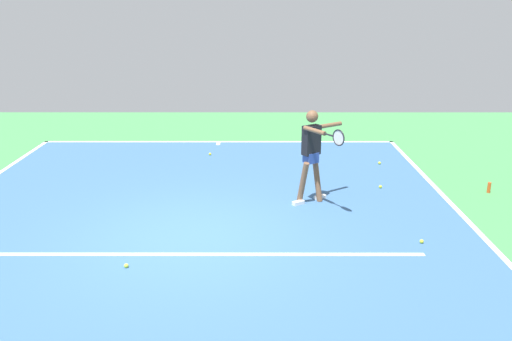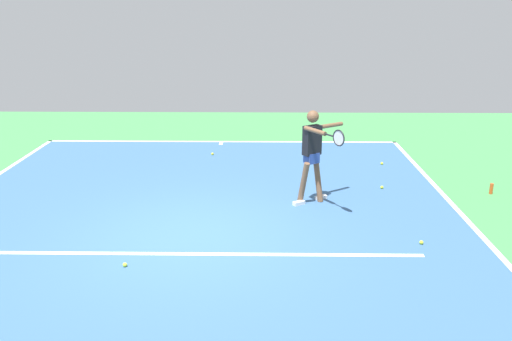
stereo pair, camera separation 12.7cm
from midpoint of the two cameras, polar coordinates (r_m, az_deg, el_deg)
name	(u,v)px [view 2 (the right image)]	position (r m, az deg, el deg)	size (l,w,h in m)	color
ground_plane	(193,236)	(8.97, -6.42, -7.05)	(20.90, 20.90, 0.00)	#428E4C
court_surface	(193,236)	(8.97, -6.42, -7.04)	(9.78, 12.71, 0.00)	#38608E
court_line_baseline_near	(222,142)	(14.90, -3.47, 3.13)	(9.78, 0.10, 0.01)	white
court_line_sideline_left	(484,238)	(9.65, 23.63, -6.67)	(0.10, 12.71, 0.01)	white
court_line_service	(187,254)	(8.39, -6.97, -8.88)	(7.33, 0.10, 0.01)	white
court_line_centre_mark	(221,143)	(14.71, -3.53, 2.93)	(0.10, 0.30, 0.01)	white
tennis_player	(313,150)	(10.11, 6.53, 2.19)	(0.99, 1.43, 1.83)	brown
tennis_ball_near_player	(421,242)	(9.05, 17.74, -7.37)	(0.07, 0.07, 0.07)	#CCE033
tennis_ball_far_corner	(382,187)	(11.43, 13.69, -1.77)	(0.07, 0.07, 0.07)	#CCE033
tennis_ball_by_sideline	(382,163)	(13.11, 13.65, 0.74)	(0.07, 0.07, 0.07)	yellow
tennis_ball_by_baseline	(212,154)	(13.59, -4.44, 1.80)	(0.07, 0.07, 0.07)	yellow
tennis_ball_centre_court	(125,265)	(8.16, -13.48, -9.82)	(0.07, 0.07, 0.07)	#C6E53D
water_bottle	(491,189)	(11.83, 24.25, -1.79)	(0.07, 0.07, 0.22)	#D84C1E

